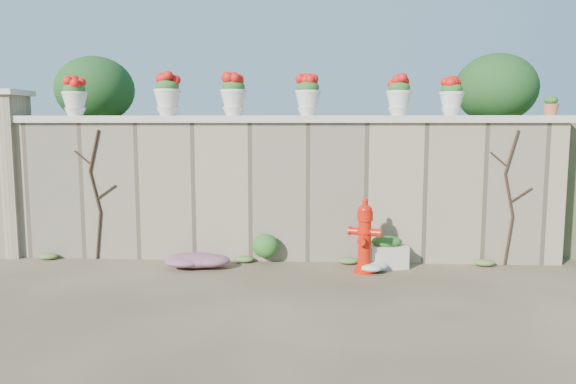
# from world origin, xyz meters

# --- Properties ---
(ground) EXTENTS (80.00, 80.00, 0.00)m
(ground) POSITION_xyz_m (0.00, 0.00, 0.00)
(ground) COLOR #483924
(ground) RESTS_ON ground
(stone_wall) EXTENTS (8.00, 0.40, 2.00)m
(stone_wall) POSITION_xyz_m (0.00, 1.80, 1.00)
(stone_wall) COLOR gray
(stone_wall) RESTS_ON ground
(wall_cap) EXTENTS (8.10, 0.52, 0.10)m
(wall_cap) POSITION_xyz_m (0.00, 1.80, 2.05)
(wall_cap) COLOR beige
(wall_cap) RESTS_ON stone_wall
(gate_pillar) EXTENTS (0.72, 0.72, 2.48)m
(gate_pillar) POSITION_xyz_m (-4.15, 1.80, 1.26)
(gate_pillar) COLOR gray
(gate_pillar) RESTS_ON ground
(raised_fill) EXTENTS (9.00, 6.00, 2.00)m
(raised_fill) POSITION_xyz_m (0.00, 5.00, 1.00)
(raised_fill) COLOR #384C23
(raised_fill) RESTS_ON ground
(back_shrub_left) EXTENTS (1.30, 1.30, 1.10)m
(back_shrub_left) POSITION_xyz_m (-3.20, 3.00, 2.55)
(back_shrub_left) COLOR #143814
(back_shrub_left) RESTS_ON raised_fill
(back_shrub_right) EXTENTS (1.30, 1.30, 1.10)m
(back_shrub_right) POSITION_xyz_m (3.40, 3.00, 2.55)
(back_shrub_right) COLOR #143814
(back_shrub_right) RESTS_ON raised_fill
(vine_left) EXTENTS (0.60, 0.04, 1.91)m
(vine_left) POSITION_xyz_m (-2.67, 1.58, 0.99)
(vine_left) COLOR black
(vine_left) RESTS_ON ground
(vine_right) EXTENTS (0.60, 0.04, 1.91)m
(vine_right) POSITION_xyz_m (3.23, 1.58, 0.99)
(vine_right) COLOR black
(vine_right) RESTS_ON ground
(fire_hydrant) EXTENTS (0.44, 0.31, 1.00)m
(fire_hydrant) POSITION_xyz_m (1.19, 1.06, 0.51)
(fire_hydrant) COLOR red
(fire_hydrant) RESTS_ON ground
(planter_box) EXTENTS (0.60, 0.44, 0.45)m
(planter_box) POSITION_xyz_m (1.51, 1.33, 0.21)
(planter_box) COLOR beige
(planter_box) RESTS_ON ground
(green_shrub) EXTENTS (0.59, 0.53, 0.56)m
(green_shrub) POSITION_xyz_m (-0.18, 1.55, 0.28)
(green_shrub) COLOR #1E5119
(green_shrub) RESTS_ON ground
(magenta_clump) EXTENTS (0.93, 0.62, 0.25)m
(magenta_clump) POSITION_xyz_m (-1.09, 1.12, 0.12)
(magenta_clump) COLOR #AF238B
(magenta_clump) RESTS_ON ground
(white_flowers) EXTENTS (0.52, 0.41, 0.19)m
(white_flowers) POSITION_xyz_m (1.25, 1.05, 0.09)
(white_flowers) COLOR white
(white_flowers) RESTS_ON ground
(urn_pot_0) EXTENTS (0.36, 0.36, 0.57)m
(urn_pot_0) POSITION_xyz_m (-3.02, 1.80, 2.38)
(urn_pot_0) COLOR beige
(urn_pot_0) RESTS_ON wall_cap
(urn_pot_1) EXTENTS (0.39, 0.39, 0.61)m
(urn_pot_1) POSITION_xyz_m (-1.64, 1.80, 2.40)
(urn_pot_1) COLOR beige
(urn_pot_1) RESTS_ON wall_cap
(urn_pot_2) EXTENTS (0.38, 0.38, 0.60)m
(urn_pot_2) POSITION_xyz_m (-0.67, 1.80, 2.40)
(urn_pot_2) COLOR beige
(urn_pot_2) RESTS_ON wall_cap
(urn_pot_3) EXTENTS (0.37, 0.37, 0.58)m
(urn_pot_3) POSITION_xyz_m (0.40, 1.80, 2.39)
(urn_pot_3) COLOR beige
(urn_pot_3) RESTS_ON wall_cap
(urn_pot_4) EXTENTS (0.36, 0.36, 0.56)m
(urn_pot_4) POSITION_xyz_m (1.69, 1.80, 2.38)
(urn_pot_4) COLOR beige
(urn_pot_4) RESTS_ON wall_cap
(urn_pot_5) EXTENTS (0.34, 0.34, 0.53)m
(urn_pot_5) POSITION_xyz_m (2.43, 1.80, 2.36)
(urn_pot_5) COLOR beige
(urn_pot_5) RESTS_ON wall_cap
(terracotta_pot) EXTENTS (0.22, 0.22, 0.26)m
(terracotta_pot) POSITION_xyz_m (3.80, 1.80, 2.22)
(terracotta_pot) COLOR #AE5935
(terracotta_pot) RESTS_ON wall_cap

